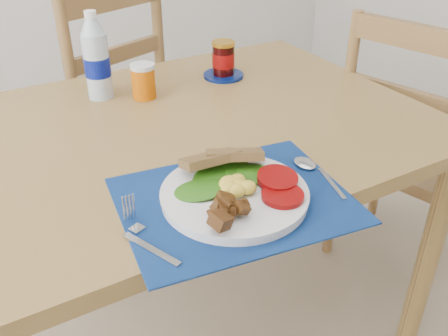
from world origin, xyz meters
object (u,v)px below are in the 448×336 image
at_px(chair_end, 410,126).
at_px(water_bottle, 97,61).
at_px(chair_far, 101,88).
at_px(breakfast_plate, 233,193).
at_px(juice_glass, 144,82).
at_px(jam_on_saucer, 223,61).

distance_m(chair_end, water_bottle, 1.01).
height_order(chair_far, breakfast_plate, chair_far).
height_order(water_bottle, juice_glass, water_bottle).
height_order(juice_glass, jam_on_saucer, jam_on_saucer).
relative_size(chair_far, jam_on_saucer, 9.71).
bearing_deg(water_bottle, juice_glass, -32.25).
distance_m(water_bottle, jam_on_saucer, 0.38).
xyz_separation_m(water_bottle, juice_glass, (0.10, -0.07, -0.06)).
distance_m(chair_end, juice_glass, 0.88).
bearing_deg(chair_end, chair_far, 30.01).
bearing_deg(juice_glass, chair_far, 87.85).
relative_size(chair_far, breakfast_plate, 4.22).
relative_size(water_bottle, jam_on_saucer, 1.95).
bearing_deg(juice_glass, chair_end, -18.67).
height_order(chair_far, water_bottle, chair_far).
height_order(breakfast_plate, water_bottle, water_bottle).
distance_m(chair_far, breakfast_plate, 1.08).
xyz_separation_m(chair_end, water_bottle, (-0.91, 0.34, 0.28)).
xyz_separation_m(chair_far, water_bottle, (-0.12, -0.43, 0.26)).
bearing_deg(juice_glass, jam_on_saucer, 5.72).
bearing_deg(water_bottle, chair_far, 74.22).
xyz_separation_m(breakfast_plate, water_bottle, (-0.05, 0.63, 0.08)).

